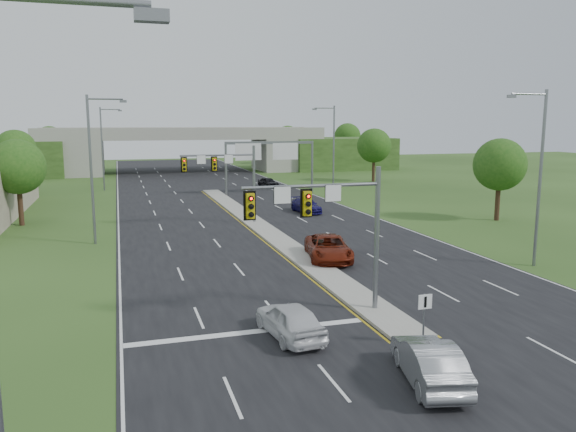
% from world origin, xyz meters
% --- Properties ---
extents(ground, '(240.00, 240.00, 0.00)m').
position_xyz_m(ground, '(0.00, 0.00, 0.00)').
color(ground, '#2A4619').
rests_on(ground, ground).
extents(road, '(24.00, 160.00, 0.02)m').
position_xyz_m(road, '(0.00, 35.00, 0.01)').
color(road, black).
rests_on(road, ground).
extents(median, '(2.00, 54.00, 0.16)m').
position_xyz_m(median, '(0.00, 23.00, 0.10)').
color(median, gray).
rests_on(median, road).
extents(median_nose, '(2.00, 2.00, 0.16)m').
position_xyz_m(median_nose, '(0.00, -4.00, 0.10)').
color(median_nose, gray).
rests_on(median_nose, road).
extents(lane_markings, '(23.72, 160.00, 0.01)m').
position_xyz_m(lane_markings, '(-0.60, 28.91, 0.02)').
color(lane_markings, gold).
rests_on(lane_markings, road).
extents(signal_mast_near, '(6.62, 0.60, 7.00)m').
position_xyz_m(signal_mast_near, '(-2.26, -0.07, 4.73)').
color(signal_mast_near, slate).
rests_on(signal_mast_near, ground).
extents(signal_mast_far, '(6.62, 0.60, 7.00)m').
position_xyz_m(signal_mast_far, '(-2.26, 24.93, 4.73)').
color(signal_mast_far, slate).
rests_on(signal_mast_far, ground).
extents(keep_right_sign, '(0.60, 0.13, 2.20)m').
position_xyz_m(keep_right_sign, '(0.00, -4.53, 1.52)').
color(keep_right_sign, slate).
rests_on(keep_right_sign, ground).
extents(sign_gantry, '(11.58, 0.44, 6.67)m').
position_xyz_m(sign_gantry, '(6.68, 44.92, 5.24)').
color(sign_gantry, slate).
rests_on(sign_gantry, ground).
extents(overpass, '(80.00, 14.00, 8.10)m').
position_xyz_m(overpass, '(0.00, 80.00, 3.55)').
color(overpass, gray).
rests_on(overpass, ground).
extents(lightpole_l_near, '(2.85, 0.25, 11.00)m').
position_xyz_m(lightpole_l_near, '(-13.30, -15.00, 6.10)').
color(lightpole_l_near, slate).
rests_on(lightpole_l_near, ground).
extents(lightpole_l_mid, '(2.85, 0.25, 11.00)m').
position_xyz_m(lightpole_l_mid, '(-13.30, 20.00, 6.10)').
color(lightpole_l_mid, slate).
rests_on(lightpole_l_mid, ground).
extents(lightpole_l_far, '(2.85, 0.25, 11.00)m').
position_xyz_m(lightpole_l_far, '(-13.30, 55.00, 6.10)').
color(lightpole_l_far, slate).
rests_on(lightpole_l_far, ground).
extents(lightpole_r_near, '(2.85, 0.25, 11.00)m').
position_xyz_m(lightpole_r_near, '(13.30, 5.00, 6.10)').
color(lightpole_r_near, slate).
rests_on(lightpole_r_near, ground).
extents(lightpole_r_far, '(2.85, 0.25, 11.00)m').
position_xyz_m(lightpole_r_far, '(13.30, 40.00, 6.10)').
color(lightpole_r_far, slate).
rests_on(lightpole_r_far, ground).
extents(tree_l_near, '(4.80, 4.80, 7.60)m').
position_xyz_m(tree_l_near, '(-20.00, 30.00, 5.18)').
color(tree_l_near, '#382316').
rests_on(tree_l_near, ground).
extents(tree_l_mid, '(5.20, 5.20, 8.12)m').
position_xyz_m(tree_l_mid, '(-24.00, 55.00, 5.51)').
color(tree_l_mid, '#382316').
rests_on(tree_l_mid, ground).
extents(tree_r_near, '(4.80, 4.80, 7.60)m').
position_xyz_m(tree_r_near, '(22.00, 20.00, 5.18)').
color(tree_r_near, '#382316').
rests_on(tree_r_near, ground).
extents(tree_r_mid, '(5.20, 5.20, 8.12)m').
position_xyz_m(tree_r_mid, '(26.00, 55.00, 5.51)').
color(tree_r_mid, '#382316').
rests_on(tree_r_mid, ground).
extents(tree_back_b, '(5.60, 5.60, 8.32)m').
position_xyz_m(tree_back_b, '(-24.00, 94.00, 5.51)').
color(tree_back_b, '#382316').
rests_on(tree_back_b, ground).
extents(tree_back_c, '(5.60, 5.60, 8.32)m').
position_xyz_m(tree_back_c, '(24.00, 94.00, 5.51)').
color(tree_back_c, '#382316').
rests_on(tree_back_c, ground).
extents(tree_back_d, '(6.00, 6.00, 8.85)m').
position_xyz_m(tree_back_d, '(38.00, 94.00, 5.84)').
color(tree_back_d, '#382316').
rests_on(tree_back_d, ground).
extents(car_white, '(2.29, 4.62, 1.52)m').
position_xyz_m(car_white, '(-4.91, -2.00, 0.78)').
color(car_white, silver).
rests_on(car_white, road).
extents(car_silver, '(2.64, 4.91, 1.54)m').
position_xyz_m(car_silver, '(-1.50, -7.46, 0.79)').
color(car_silver, gray).
rests_on(car_silver, road).
extents(car_far_a, '(3.79, 6.19, 1.60)m').
position_xyz_m(car_far_a, '(1.50, 10.23, 0.82)').
color(car_far_a, '#621909').
rests_on(car_far_a, road).
extents(car_far_b, '(2.18, 4.89, 1.39)m').
position_xyz_m(car_far_b, '(6.43, 29.44, 0.72)').
color(car_far_b, '#110C4C').
rests_on(car_far_b, road).
extents(car_far_c, '(2.54, 4.32, 1.38)m').
position_xyz_m(car_far_c, '(8.50, 52.16, 0.71)').
color(car_far_c, black).
rests_on(car_far_c, road).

